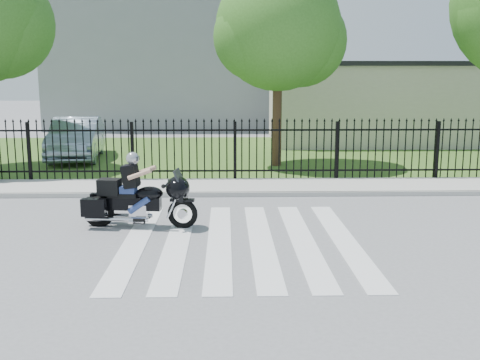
{
  "coord_description": "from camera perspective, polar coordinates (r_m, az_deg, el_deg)",
  "views": [
    {
      "loc": [
        -0.27,
        -10.34,
        3.14
      ],
      "look_at": [
        0.02,
        1.04,
        1.0
      ],
      "focal_mm": 42.0,
      "sensor_mm": 36.0,
      "label": 1
    }
  ],
  "objects": [
    {
      "name": "crosswalk",
      "position": [
        10.81,
        0.03,
        -6.21
      ],
      "size": [
        5.0,
        5.5,
        0.01
      ],
      "primitive_type": null,
      "color": "silver",
      "rests_on": "ground"
    },
    {
      "name": "building_tall",
      "position": [
        36.56,
        -5.94,
        15.08
      ],
      "size": [
        15.0,
        10.0,
        12.0
      ],
      "primitive_type": "cube",
      "color": "gray",
      "rests_on": "ground"
    },
    {
      "name": "ground",
      "position": [
        10.81,
        0.03,
        -6.24
      ],
      "size": [
        120.0,
        120.0,
        0.0
      ],
      "primitive_type": "plane",
      "color": "slate",
      "rests_on": "ground"
    },
    {
      "name": "parked_car",
      "position": [
        21.88,
        -16.28,
        4.08
      ],
      "size": [
        2.21,
        4.9,
        1.56
      ],
      "primitive_type": "imported",
      "rotation": [
        0.0,
        0.0,
        0.12
      ],
      "color": "#91A3B7",
      "rests_on": "grass_strip"
    },
    {
      "name": "sidewalk",
      "position": [
        15.65,
        -0.45,
        -0.7
      ],
      "size": [
        40.0,
        2.0,
        0.12
      ],
      "primitive_type": "cube",
      "color": "#ADAAA3",
      "rests_on": "ground"
    },
    {
      "name": "tree_mid",
      "position": [
        19.48,
        3.89,
        15.11
      ],
      "size": [
        4.2,
        4.2,
        6.78
      ],
      "color": "#382316",
      "rests_on": "ground"
    },
    {
      "name": "curb",
      "position": [
        14.67,
        -0.38,
        -1.47
      ],
      "size": [
        40.0,
        0.12,
        0.12
      ],
      "primitive_type": "cube",
      "color": "#ADAAA3",
      "rests_on": "ground"
    },
    {
      "name": "grass_strip",
      "position": [
        22.56,
        -0.76,
        2.67
      ],
      "size": [
        40.0,
        12.0,
        0.02
      ],
      "primitive_type": "cube",
      "color": "#365D20",
      "rests_on": "ground"
    },
    {
      "name": "motorcycle_rider",
      "position": [
        11.85,
        -10.5,
        -1.61
      ],
      "size": [
        2.44,
        0.95,
        1.62
      ],
      "rotation": [
        0.0,
        0.0,
        -0.12
      ],
      "color": "black",
      "rests_on": "ground"
    },
    {
      "name": "iron_fence",
      "position": [
        16.5,
        -0.51,
        2.85
      ],
      "size": [
        26.0,
        0.04,
        1.8
      ],
      "color": "black",
      "rests_on": "ground"
    },
    {
      "name": "building_low_roof",
      "position": [
        27.33,
        14.25,
        11.29
      ],
      "size": [
        10.2,
        6.2,
        0.2
      ],
      "primitive_type": "cube",
      "color": "black",
      "rests_on": "building_low"
    },
    {
      "name": "building_low",
      "position": [
        27.36,
        14.07,
        7.42
      ],
      "size": [
        10.0,
        6.0,
        3.5
      ],
      "primitive_type": "cube",
      "color": "beige",
      "rests_on": "ground"
    }
  ]
}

